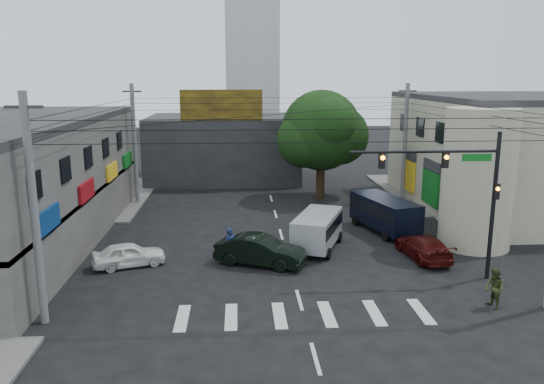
{
  "coord_description": "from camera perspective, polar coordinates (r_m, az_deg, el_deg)",
  "views": [
    {
      "loc": [
        -2.61,
        -24.8,
        9.71
      ],
      "look_at": [
        -0.76,
        4.0,
        3.39
      ],
      "focal_mm": 35.0,
      "sensor_mm": 36.0,
      "label": 1
    }
  ],
  "objects": [
    {
      "name": "traffic_officer",
      "position": [
        28.22,
        -4.49,
        -5.79
      ],
      "size": [
        0.98,
        0.89,
        1.88
      ],
      "primitive_type": "imported",
      "rotation": [
        0.0,
        0.0,
        0.35
      ],
      "color": "#141F46",
      "rests_on": "ground"
    },
    {
      "name": "billboard",
      "position": [
        45.98,
        -5.47,
        9.29
      ],
      "size": [
        7.0,
        0.3,
        2.6
      ],
      "primitive_type": "cube",
      "color": "olive",
      "rests_on": "building_far"
    },
    {
      "name": "ground",
      "position": [
        26.76,
        2.21,
        -8.93
      ],
      "size": [
        160.0,
        160.0,
        0.0
      ],
      "primitive_type": "plane",
      "color": "black",
      "rests_on": "ground"
    },
    {
      "name": "utility_pole_far_left",
      "position": [
        41.87,
        -14.56,
        4.95
      ],
      "size": [
        0.32,
        0.32,
        9.2
      ],
      "primitive_type": "cylinder",
      "color": "#59595B",
      "rests_on": "ground"
    },
    {
      "name": "utility_pole_near_left",
      "position": [
        22.37,
        -24.22,
        -1.96
      ],
      "size": [
        0.32,
        0.32,
        9.2
      ],
      "primitive_type": "cylinder",
      "color": "#59595B",
      "rests_on": "ground"
    },
    {
      "name": "silver_minivan",
      "position": [
        30.49,
        4.9,
        -4.26
      ],
      "size": [
        6.09,
        5.23,
        2.03
      ],
      "primitive_type": null,
      "rotation": [
        0.0,
        0.0,
        1.19
      ],
      "color": "#B2B5BB",
      "rests_on": "ground"
    },
    {
      "name": "navy_van",
      "position": [
        34.43,
        12.02,
        -2.42
      ],
      "size": [
        6.57,
        5.03,
        2.18
      ],
      "primitive_type": null,
      "rotation": [
        0.0,
        0.0,
        1.86
      ],
      "color": "black",
      "rests_on": "ground"
    },
    {
      "name": "white_compact",
      "position": [
        28.74,
        -15.14,
        -6.51
      ],
      "size": [
        3.73,
        4.6,
        1.26
      ],
      "primitive_type": "imported",
      "rotation": [
        0.0,
        0.0,
        1.9
      ],
      "color": "white",
      "rests_on": "ground"
    },
    {
      "name": "traffic_gantry",
      "position": [
        26.44,
        19.66,
        0.99
      ],
      "size": [
        7.1,
        0.35,
        7.2
      ],
      "color": "black",
      "rests_on": "ground"
    },
    {
      "name": "building_right",
      "position": [
        43.43,
        24.75,
        3.66
      ],
      "size": [
        14.0,
        18.0,
        8.0
      ],
      "primitive_type": "cube",
      "color": "#A0977F",
      "rests_on": "ground"
    },
    {
      "name": "tower_distant",
      "position": [
        95.63,
        -2.21,
        19.73
      ],
      "size": [
        9.0,
        9.0,
        44.0
      ],
      "primitive_type": "cube",
      "color": "silver",
      "rests_on": "ground"
    },
    {
      "name": "sidewalk_far_right",
      "position": [
        48.47,
        21.58,
        0.01
      ],
      "size": [
        16.0,
        16.0,
        0.15
      ],
      "primitive_type": "cube",
      "color": "#514F4C",
      "rests_on": "ground"
    },
    {
      "name": "maroon_sedan",
      "position": [
        30.1,
        15.95,
        -5.68
      ],
      "size": [
        2.73,
        4.8,
        1.28
      ],
      "primitive_type": "imported",
      "rotation": [
        0.0,
        0.0,
        3.25
      ],
      "color": "#400A09",
      "rests_on": "ground"
    },
    {
      "name": "utility_pole_far_right",
      "position": [
        43.16,
        14.1,
        5.18
      ],
      "size": [
        0.32,
        0.32,
        9.2
      ],
      "primitive_type": "cylinder",
      "color": "#59595B",
      "rests_on": "ground"
    },
    {
      "name": "dark_sedan",
      "position": [
        27.9,
        -1.27,
        -6.33
      ],
      "size": [
        5.0,
        5.89,
        1.55
      ],
      "primitive_type": "imported",
      "rotation": [
        0.0,
        0.0,
        1.18
      ],
      "color": "black",
      "rests_on": "ground"
    },
    {
      "name": "pedestrian_olive",
      "position": [
        24.75,
        22.81,
        -9.54
      ],
      "size": [
        1.11,
        0.99,
        1.78
      ],
      "primitive_type": "imported",
      "rotation": [
        0.0,
        0.0,
        -1.38
      ],
      "color": "#353B1B",
      "rests_on": "ground"
    },
    {
      "name": "corner_column",
      "position": [
        32.36,
        21.28,
        1.34
      ],
      "size": [
        4.0,
        4.0,
        8.0
      ],
      "primitive_type": "cylinder",
      "color": "#A0977F",
      "rests_on": "ground"
    },
    {
      "name": "building_far",
      "position": [
        51.26,
        -5.21,
        4.78
      ],
      "size": [
        14.0,
        10.0,
        6.0
      ],
      "primitive_type": "cube",
      "color": "#232326",
      "rests_on": "ground"
    },
    {
      "name": "sidewalk_far_left",
      "position": [
        46.49,
        -22.91,
        -0.6
      ],
      "size": [
        16.0,
        16.0,
        0.15
      ],
      "primitive_type": "cube",
      "color": "#514F4C",
      "rests_on": "ground"
    },
    {
      "name": "street_tree",
      "position": [
        42.53,
        5.33,
        6.58
      ],
      "size": [
        6.4,
        6.4,
        8.7
      ],
      "color": "black",
      "rests_on": "ground"
    }
  ]
}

